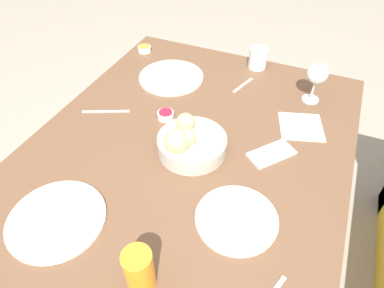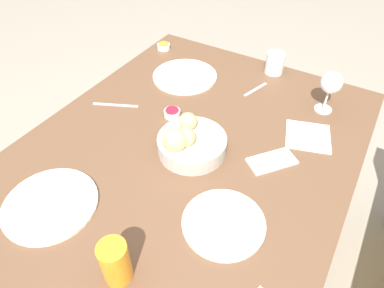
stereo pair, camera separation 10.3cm
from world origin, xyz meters
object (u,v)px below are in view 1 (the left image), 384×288
(jam_bowl_berry, at_px, (166,115))
(cell_phone, at_px, (272,154))
(plate_near_left, at_px, (171,77))
(juice_glass, at_px, (139,270))
(spoon_coffee, at_px, (243,85))
(plate_far_center, at_px, (236,219))
(napkin, at_px, (301,127))
(knife_silver, at_px, (106,111))
(plate_near_right, at_px, (57,219))
(jam_bowl_honey, at_px, (145,49))
(wine_glass, at_px, (317,75))
(water_tumbler, at_px, (258,58))
(bread_basket, at_px, (189,142))

(jam_bowl_berry, relative_size, cell_phone, 0.36)
(plate_near_left, xyz_separation_m, juice_glass, (0.81, 0.32, 0.06))
(juice_glass, distance_m, spoon_coffee, 0.88)
(juice_glass, relative_size, spoon_coffee, 0.95)
(juice_glass, height_order, spoon_coffee, juice_glass)
(plate_far_center, height_order, napkin, plate_far_center)
(plate_far_center, bearing_deg, knife_silver, -113.75)
(knife_silver, distance_m, cell_phone, 0.61)
(plate_near_right, distance_m, jam_bowl_honey, 0.94)
(jam_bowl_honey, distance_m, cell_phone, 0.83)
(plate_near_right, height_order, wine_glass, wine_glass)
(plate_near_right, height_order, cell_phone, plate_near_right)
(jam_bowl_honey, bearing_deg, wine_glass, 83.89)
(juice_glass, relative_size, cell_phone, 0.74)
(plate_near_left, bearing_deg, water_tumbler, 126.86)
(plate_near_left, height_order, cell_phone, plate_near_left)
(plate_near_right, distance_m, plate_far_center, 0.48)
(plate_near_left, relative_size, plate_far_center, 1.19)
(napkin, bearing_deg, jam_bowl_honey, -108.58)
(jam_bowl_honey, bearing_deg, plate_near_left, 53.70)
(wine_glass, bearing_deg, cell_phone, -10.48)
(water_tumbler, distance_m, jam_bowl_honey, 0.52)
(wine_glass, xyz_separation_m, spoon_coffee, (0.01, -0.27, -0.11))
(plate_near_left, xyz_separation_m, spoon_coffee, (-0.07, 0.29, -0.00))
(bread_basket, bearing_deg, knife_silver, -100.53)
(jam_bowl_honey, xyz_separation_m, cell_phone, (0.43, 0.70, -0.01))
(wine_glass, relative_size, jam_bowl_berry, 2.64)
(jam_bowl_berry, bearing_deg, bread_basket, 49.85)
(bread_basket, height_order, knife_silver, bread_basket)
(bread_basket, relative_size, juice_glass, 1.83)
(wine_glass, distance_m, cell_phone, 0.37)
(juice_glass, xyz_separation_m, jam_bowl_honey, (-0.96, -0.53, -0.05))
(cell_phone, bearing_deg, plate_near_right, -44.66)
(juice_glass, xyz_separation_m, knife_silver, (-0.51, -0.44, -0.06))
(wine_glass, relative_size, jam_bowl_honey, 2.64)
(plate_near_right, xyz_separation_m, water_tumbler, (-0.98, 0.28, 0.04))
(plate_far_center, xyz_separation_m, water_tumbler, (-0.78, -0.16, 0.04))
(water_tumbler, relative_size, knife_silver, 0.54)
(knife_silver, bearing_deg, plate_near_right, 17.90)
(napkin, bearing_deg, spoon_coffee, -122.55)
(plate_near_right, distance_m, knife_silver, 0.47)
(plate_near_right, bearing_deg, cell_phone, 135.34)
(plate_near_right, height_order, jam_bowl_honey, jam_bowl_honey)
(juice_glass, distance_m, jam_bowl_honey, 1.10)
(cell_phone, bearing_deg, plate_far_center, -5.37)
(wine_glass, bearing_deg, water_tumbler, -121.18)
(juice_glass, height_order, napkin, juice_glass)
(wine_glass, bearing_deg, napkin, -0.81)
(water_tumbler, bearing_deg, jam_bowl_honey, -82.17)
(plate_far_center, height_order, spoon_coffee, plate_far_center)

